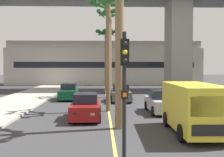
{
  "coord_description": "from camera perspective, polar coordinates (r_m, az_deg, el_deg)",
  "views": [
    {
      "loc": [
        -0.49,
        0.44,
        3.2
      ],
      "look_at": [
        0.0,
        14.0,
        2.62
      ],
      "focal_mm": 45.23,
      "sensor_mm": 36.0,
      "label": 1
    }
  ],
  "objects": [
    {
      "name": "palm_tree_near_median",
      "position": [
        20.36,
        -0.76,
        12.3
      ],
      "size": [
        2.88,
        2.95,
        8.2
      ],
      "color": "brown",
      "rests_on": "ground"
    },
    {
      "name": "palm_tree_far_median",
      "position": [
        40.17,
        -1.23,
        7.58
      ],
      "size": [
        3.08,
        3.05,
        8.49
      ],
      "color": "brown",
      "rests_on": "ground"
    },
    {
      "name": "palm_tree_mid_median",
      "position": [
        29.33,
        -0.48,
        9.78
      ],
      "size": [
        2.76,
        2.78,
        9.13
      ],
      "color": "brown",
      "rests_on": "ground"
    },
    {
      "name": "delivery_van",
      "position": [
        14.06,
        16.15,
        -5.48
      ],
      "size": [
        2.25,
        5.29,
        2.36
      ],
      "color": "yellow",
      "rests_on": "ground"
    },
    {
      "name": "car_queue_second",
      "position": [
        19.92,
        9.93,
        -4.74
      ],
      "size": [
        1.89,
        4.13,
        1.56
      ],
      "color": "#B7BABF",
      "rests_on": "ground"
    },
    {
      "name": "car_queue_third",
      "position": [
        27.54,
        -8.71,
        -2.75
      ],
      "size": [
        1.92,
        4.15,
        1.56
      ],
      "color": "#0C4728",
      "rests_on": "ground"
    },
    {
      "name": "car_queue_front",
      "position": [
        17.36,
        -5.32,
        -5.78
      ],
      "size": [
        1.86,
        4.11,
        1.56
      ],
      "color": "maroon",
      "rests_on": "ground"
    },
    {
      "name": "traffic_light_median_near",
      "position": [
        8.09,
        2.54,
        -1.01
      ],
      "size": [
        0.24,
        0.37,
        4.2
      ],
      "color": "black",
      "rests_on": "ground"
    },
    {
      "name": "car_queue_fourth",
      "position": [
        25.89,
        1.76,
        -3.05
      ],
      "size": [
        1.84,
        4.1,
        1.56
      ],
      "color": "#4C5156",
      "rests_on": "ground"
    },
    {
      "name": "pier_building_backdrop",
      "position": [
        51.11,
        -1.53,
        3.0
      ],
      "size": [
        33.43,
        8.04,
        7.51
      ],
      "color": "beige",
      "rests_on": "ground"
    },
    {
      "name": "lane_stripe_center",
      "position": [
        23.78,
        -0.88,
        -5.28
      ],
      "size": [
        0.14,
        56.0,
        0.01
      ],
      "primitive_type": "cube",
      "color": "#DBCC4C",
      "rests_on": "ground"
    }
  ]
}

